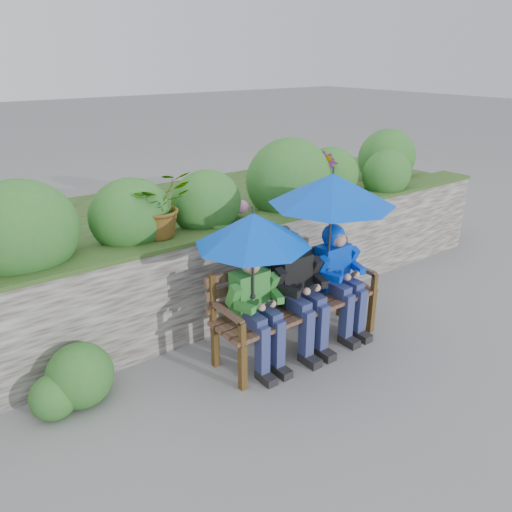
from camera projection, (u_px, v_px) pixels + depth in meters
ground at (262, 354)px, 4.62m from camera, size 60.00×60.00×0.00m
garden_backdrop at (174, 243)px, 5.56m from camera, size 8.00×2.86×1.80m
park_bench at (293, 297)px, 4.60m from camera, size 1.67×0.49×0.88m
boy_left at (256, 305)px, 4.24m from camera, size 0.47×0.54×1.07m
boy_middle at (299, 288)px, 4.49m from camera, size 0.50×0.58×1.12m
boy_right at (339, 271)px, 4.78m from camera, size 0.48×0.59×1.09m
umbrella_left at (253, 229)px, 3.95m from camera, size 0.95×0.95×0.81m
umbrella_right at (332, 189)px, 4.39m from camera, size 1.14×1.14×0.98m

